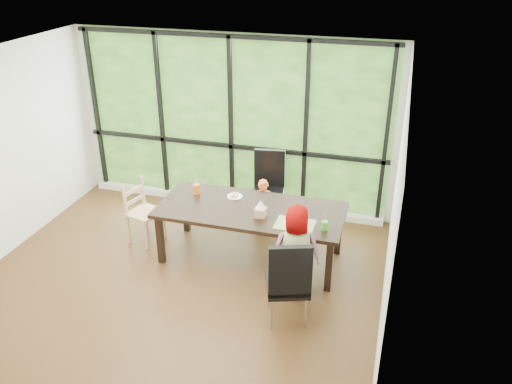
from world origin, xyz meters
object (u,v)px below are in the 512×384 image
at_px(green_cup, 325,226).
at_px(dining_table, 251,233).
at_px(chair_end_beech, 145,213).
at_px(plate_near, 294,222).
at_px(child_toddler, 263,208).
at_px(chair_interior_leather, 288,279).
at_px(child_older, 295,251).
at_px(chair_window_leather, 268,188).
at_px(tissue_box, 261,212).
at_px(orange_cup, 197,189).
at_px(plate_far, 235,196).

bearing_deg(green_cup, dining_table, 164.73).
relative_size(dining_table, chair_end_beech, 2.69).
height_order(dining_table, plate_near, plate_near).
bearing_deg(child_toddler, plate_near, -61.85).
height_order(chair_interior_leather, child_toddler, chair_interior_leather).
relative_size(child_toddler, green_cup, 7.35).
bearing_deg(child_older, green_cup, -145.00).
bearing_deg(chair_window_leather, tissue_box, -88.97).
bearing_deg(tissue_box, chair_interior_leather, -58.41).
relative_size(chair_window_leather, orange_cup, 7.90).
xyz_separation_m(dining_table, green_cup, (1.00, -0.27, 0.43)).
distance_m(chair_window_leather, child_toddler, 0.43).
height_order(chair_window_leather, green_cup, chair_window_leather).
height_order(chair_interior_leather, tissue_box, chair_interior_leather).
bearing_deg(orange_cup, child_toddler, 27.04).
xyz_separation_m(chair_interior_leather, plate_near, (-0.12, 0.87, 0.22)).
xyz_separation_m(child_toddler, green_cup, (1.00, -0.91, 0.38)).
distance_m(child_toddler, tissue_box, 0.91).
distance_m(child_older, plate_far, 1.34).
distance_m(dining_table, chair_window_leather, 1.07).
bearing_deg(green_cup, plate_far, 157.73).
relative_size(chair_window_leather, chair_end_beech, 1.20).
relative_size(chair_interior_leather, child_older, 0.92).
bearing_deg(plate_near, plate_far, 152.95).
bearing_deg(dining_table, child_older, -39.80).
height_order(child_older, tissue_box, child_older).
height_order(chair_window_leather, chair_interior_leather, same).
distance_m(chair_end_beech, tissue_box, 1.77).
height_order(plate_near, green_cup, green_cup).
xyz_separation_m(chair_window_leather, chair_end_beech, (-1.50, -1.04, -0.09)).
height_order(child_toddler, tissue_box, tissue_box).
distance_m(child_toddler, green_cup, 1.41).
height_order(orange_cup, tissue_box, orange_cup).
bearing_deg(child_toddler, plate_far, -136.75).
bearing_deg(dining_table, green_cup, -15.27).
relative_size(child_toddler, tissue_box, 6.30).
relative_size(child_older, orange_cup, 8.63).
distance_m(plate_near, orange_cup, 1.51).
relative_size(chair_window_leather, chair_interior_leather, 1.00).
bearing_deg(child_toddler, child_older, -68.00).
relative_size(child_older, tissue_box, 8.64).
relative_size(orange_cup, tissue_box, 1.00).
height_order(chair_end_beech, orange_cup, chair_end_beech).
bearing_deg(chair_interior_leather, chair_window_leather, -88.92).
bearing_deg(chair_end_beech, chair_interior_leather, -100.09).
distance_m(plate_near, green_cup, 0.39).
bearing_deg(dining_table, chair_window_leather, 92.26).
relative_size(chair_end_beech, green_cup, 7.68).
xyz_separation_m(dining_table, chair_window_leather, (-0.04, 1.05, 0.17)).
bearing_deg(plate_far, child_toddler, 51.34).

